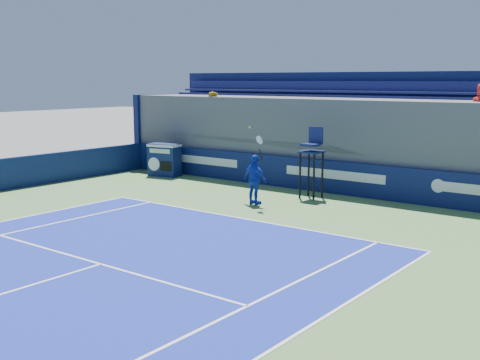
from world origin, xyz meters
The scene contains 5 objects.
back_hoarding centered at (0.00, 17.10, 0.60)m, with size 20.40×0.21×1.20m.
match_clock centered at (-7.71, 16.21, 0.74)m, with size 1.44×0.97×1.40m.
umpire_chair centered at (-0.25, 15.89, 1.53)m, with size 0.71×0.71×2.48m.
tennis_player centered at (-1.17, 13.81, 0.84)m, with size 1.01×0.54×2.57m.
stadium_seating centered at (0.00, 19.15, 1.83)m, with size 21.00×4.05×4.40m.
Camera 1 is at (10.37, -1.93, 4.10)m, focal length 45.00 mm.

